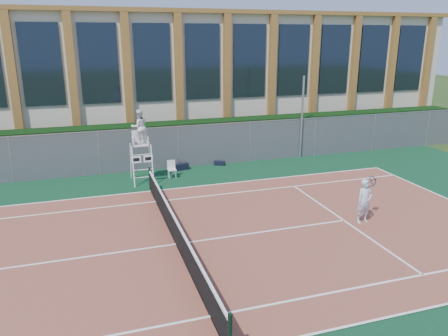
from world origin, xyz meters
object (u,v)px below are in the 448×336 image
object	(u,v)px
steel_pole	(302,118)
tennis_player	(364,201)
umpire_chair	(139,129)
plastic_chair	(172,168)

from	to	relation	value
steel_pole	tennis_player	size ratio (longest dim) A/B	2.75
steel_pole	umpire_chair	xyz separation A→B (m)	(-9.23, -1.65, 0.26)
umpire_chair	steel_pole	bearing A→B (deg)	10.15
umpire_chair	plastic_chair	distance (m)	2.53
steel_pole	plastic_chair	xyz separation A→B (m)	(-7.76, -1.48, -1.80)
steel_pole	umpire_chair	size ratio (longest dim) A/B	1.31
umpire_chair	tennis_player	xyz separation A→B (m)	(7.16, -7.39, -1.70)
umpire_chair	tennis_player	distance (m)	10.42
plastic_chair	tennis_player	distance (m)	9.47
tennis_player	umpire_chair	bearing A→B (deg)	134.09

